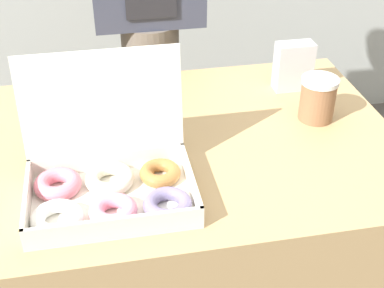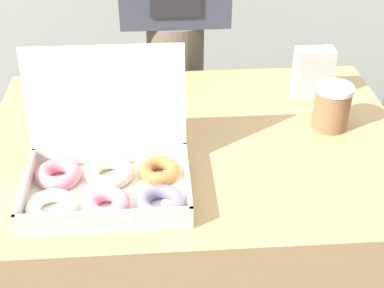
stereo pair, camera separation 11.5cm
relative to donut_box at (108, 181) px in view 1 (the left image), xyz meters
The scene contains 4 objects.
table 0.51m from the donut_box, 41.79° to the left, with size 1.05×0.76×0.76m.
donut_box is the anchor object (origin of this frame).
coffee_cup 0.59m from the donut_box, 21.87° to the left, with size 0.10×0.10×0.12m.
napkin_holder 0.67m from the donut_box, 35.77° to the left, with size 0.10×0.05×0.14m.
Camera 1 is at (-0.20, -1.08, 1.49)m, focal length 50.00 mm.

